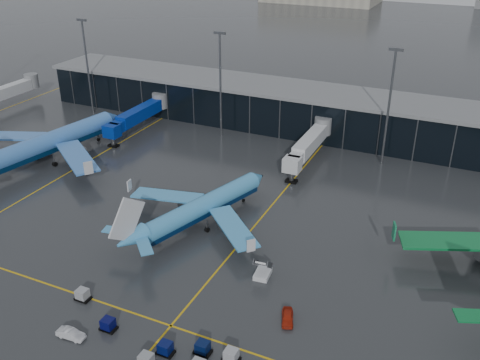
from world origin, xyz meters
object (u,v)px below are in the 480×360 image
at_px(airliner_arkefly, 49,131).
at_px(service_van_white, 71,334).
at_px(service_van_red, 288,317).
at_px(baggage_carts, 176,349).
at_px(mobile_airstair, 263,272).
at_px(airliner_klm_near, 203,196).

distance_m(airliner_arkefly, service_van_white, 60.46).
bearing_deg(service_van_red, service_van_white, -168.61).
bearing_deg(baggage_carts, mobile_airstair, 79.46).
height_order(baggage_carts, service_van_red, baggage_carts).
height_order(airliner_klm_near, service_van_white, airliner_klm_near).
bearing_deg(airliner_klm_near, baggage_carts, -50.80).
distance_m(airliner_klm_near, baggage_carts, 32.33).
relative_size(baggage_carts, mobile_airstair, 11.08).
height_order(service_van_red, service_van_white, service_van_red).
bearing_deg(service_van_white, airliner_arkefly, 40.50).
height_order(airliner_arkefly, service_van_white, airliner_arkefly).
relative_size(airliner_arkefly, service_van_white, 11.50).
xyz_separation_m(airliner_arkefly, service_van_white, (41.94, -43.10, -6.28)).
bearing_deg(baggage_carts, service_van_white, -166.66).
relative_size(airliner_klm_near, service_van_white, 9.20).
height_order(mobile_airstair, service_van_white, mobile_airstair).
bearing_deg(service_van_white, airliner_klm_near, -7.25).
height_order(airliner_arkefly, airliner_klm_near, airliner_arkefly).
distance_m(service_van_red, service_van_white, 28.76).
bearing_deg(airliner_klm_near, mobile_airstair, -15.90).
distance_m(airliner_arkefly, mobile_airstair, 63.23).
distance_m(mobile_airstair, service_van_white, 28.82).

